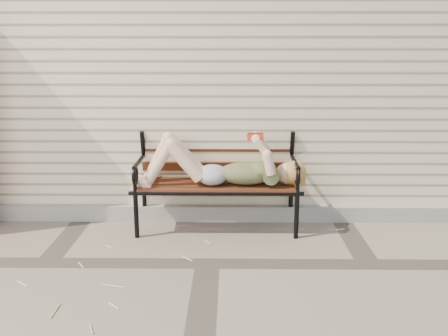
{
  "coord_description": "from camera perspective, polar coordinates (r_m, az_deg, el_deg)",
  "views": [
    {
      "loc": [
        0.17,
        -3.56,
        1.65
      ],
      "look_at": [
        0.12,
        0.61,
        0.61
      ],
      "focal_mm": 40.0,
      "sensor_mm": 36.0,
      "label": 1
    }
  ],
  "objects": [
    {
      "name": "garden_bench",
      "position": [
        4.54,
        -0.8,
        0.26
      ],
      "size": [
        1.58,
        0.63,
        1.02
      ],
      "color": "black",
      "rests_on": "ground"
    },
    {
      "name": "straw_scatter",
      "position": [
        4.0,
        -21.32,
        -11.32
      ],
      "size": [
        2.95,
        1.6,
        0.01
      ],
      "color": "#E2DB6E",
      "rests_on": "ground"
    },
    {
      "name": "ground",
      "position": [
        3.93,
        -1.92,
        -10.86
      ],
      "size": [
        80.0,
        80.0,
        0.0
      ],
      "primitive_type": "plane",
      "color": "gray",
      "rests_on": "ground"
    },
    {
      "name": "foundation_strip",
      "position": [
        4.8,
        -1.41,
        -5.17
      ],
      "size": [
        8.0,
        0.1,
        0.15
      ],
      "primitive_type": "cube",
      "color": "#AAA69A",
      "rests_on": "ground"
    },
    {
      "name": "reading_woman",
      "position": [
        4.41,
        -0.68,
        0.3
      ],
      "size": [
        1.49,
        0.34,
        0.47
      ],
      "color": "#092F40",
      "rests_on": "ground"
    },
    {
      "name": "house_wall",
      "position": [
        6.57,
        -0.83,
        12.68
      ],
      "size": [
        8.0,
        4.0,
        3.0
      ],
      "primitive_type": "cube",
      "color": "beige",
      "rests_on": "ground"
    }
  ]
}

